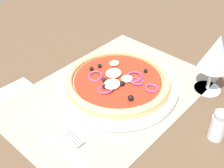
{
  "coord_description": "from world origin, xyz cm",
  "views": [
    {
      "loc": [
        39.32,
        36.24,
        45.47
      ],
      "look_at": [
        -0.9,
        0.0,
        2.73
      ],
      "focal_mm": 46.63,
      "sensor_mm": 36.0,
      "label": 1
    }
  ],
  "objects_px": {
    "plate": "(118,86)",
    "knife": "(55,143)",
    "wine_glass": "(216,54)",
    "pizza": "(118,80)",
    "pepper_shaker": "(218,126)",
    "napkin": "(13,100)",
    "fork": "(57,124)"
  },
  "relations": [
    {
      "from": "plate",
      "to": "wine_glass",
      "type": "distance_m",
      "value": 0.24
    },
    {
      "from": "fork",
      "to": "knife",
      "type": "distance_m",
      "value": 0.05
    },
    {
      "from": "fork",
      "to": "pepper_shaker",
      "type": "bearing_deg",
      "value": 40.05
    },
    {
      "from": "pizza",
      "to": "knife",
      "type": "distance_m",
      "value": 0.22
    },
    {
      "from": "pizza",
      "to": "knife",
      "type": "height_order",
      "value": "pizza"
    },
    {
      "from": "fork",
      "to": "knife",
      "type": "height_order",
      "value": "knife"
    },
    {
      "from": "wine_glass",
      "to": "napkin",
      "type": "distance_m",
      "value": 0.48
    },
    {
      "from": "napkin",
      "to": "plate",
      "type": "bearing_deg",
      "value": 141.96
    },
    {
      "from": "napkin",
      "to": "pepper_shaker",
      "type": "relative_size",
      "value": 1.98
    },
    {
      "from": "wine_glass",
      "to": "pepper_shaker",
      "type": "height_order",
      "value": "wine_glass"
    },
    {
      "from": "knife",
      "to": "wine_glass",
      "type": "xyz_separation_m",
      "value": [
        -0.36,
        0.14,
        0.1
      ]
    },
    {
      "from": "wine_glass",
      "to": "napkin",
      "type": "bearing_deg",
      "value": -42.74
    },
    {
      "from": "plate",
      "to": "pepper_shaker",
      "type": "height_order",
      "value": "pepper_shaker"
    },
    {
      "from": "plate",
      "to": "napkin",
      "type": "xyz_separation_m",
      "value": [
        0.2,
        -0.16,
        -0.01
      ]
    },
    {
      "from": "pizza",
      "to": "napkin",
      "type": "relative_size",
      "value": 1.94
    },
    {
      "from": "pizza",
      "to": "napkin",
      "type": "xyz_separation_m",
      "value": [
        0.2,
        -0.16,
        -0.03
      ]
    },
    {
      "from": "plate",
      "to": "pepper_shaker",
      "type": "xyz_separation_m",
      "value": [
        -0.02,
        0.25,
        0.02
      ]
    },
    {
      "from": "pizza",
      "to": "pepper_shaker",
      "type": "height_order",
      "value": "pepper_shaker"
    },
    {
      "from": "plate",
      "to": "knife",
      "type": "xyz_separation_m",
      "value": [
        0.22,
        0.02,
        -0.0
      ]
    },
    {
      "from": "fork",
      "to": "wine_glass",
      "type": "distance_m",
      "value": 0.39
    },
    {
      "from": "pepper_shaker",
      "to": "napkin",
      "type": "bearing_deg",
      "value": -62.12
    },
    {
      "from": "wine_glass",
      "to": "pepper_shaker",
      "type": "relative_size",
      "value": 2.22
    },
    {
      "from": "fork",
      "to": "knife",
      "type": "xyz_separation_m",
      "value": [
        0.04,
        0.04,
        0.0
      ]
    },
    {
      "from": "wine_glass",
      "to": "napkin",
      "type": "relative_size",
      "value": 1.12
    },
    {
      "from": "pizza",
      "to": "napkin",
      "type": "bearing_deg",
      "value": -38.08
    },
    {
      "from": "fork",
      "to": "knife",
      "type": "relative_size",
      "value": 0.9
    },
    {
      "from": "fork",
      "to": "napkin",
      "type": "xyz_separation_m",
      "value": [
        0.02,
        -0.14,
        -0.0
      ]
    },
    {
      "from": "fork",
      "to": "wine_glass",
      "type": "relative_size",
      "value": 1.21
    },
    {
      "from": "plate",
      "to": "napkin",
      "type": "distance_m",
      "value": 0.25
    },
    {
      "from": "plate",
      "to": "fork",
      "type": "distance_m",
      "value": 0.18
    },
    {
      "from": "pizza",
      "to": "pepper_shaker",
      "type": "bearing_deg",
      "value": 93.69
    },
    {
      "from": "fork",
      "to": "napkin",
      "type": "height_order",
      "value": "fork"
    }
  ]
}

